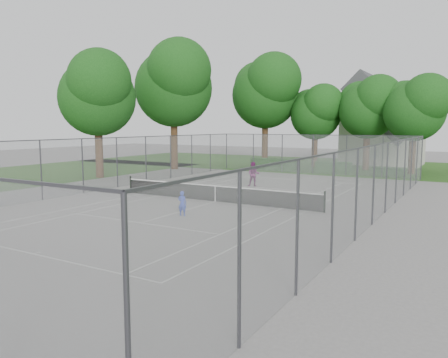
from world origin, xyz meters
The scene contains 17 objects.
ground centered at (0.00, 0.00, 0.00)m, with size 120.00×120.00×0.00m, color slate.
grass_far centered at (0.00, 26.00, 0.00)m, with size 60.00×20.00×0.00m, color #234C15.
court_markings centered at (0.00, 0.00, 0.01)m, with size 11.03×23.83×0.01m.
tennis_net centered at (0.00, 0.00, 0.51)m, with size 12.87×0.10×1.10m.
perimeter_fence centered at (0.00, 0.00, 1.81)m, with size 18.08×34.08×3.52m.
tree_far_left centered at (-7.36, 22.72, 8.22)m, with size 8.32×7.59×11.95m.
tree_far_midleft centered at (-1.91, 23.32, 5.88)m, with size 5.95×5.44×8.56m.
tree_far_midright centered at (3.48, 22.85, 6.25)m, with size 6.34×5.78×9.11m.
tree_far_right centered at (7.86, 21.04, 6.03)m, with size 6.11×5.58×8.78m.
tree_side_back centered at (-13.22, 14.01, 8.60)m, with size 8.70×7.94×12.51m.
tree_side_front centered at (-14.37, 5.08, 7.12)m, with size 7.21×6.58×10.36m.
hedge_left centered at (-4.45, 18.33, 0.55)m, with size 4.41×1.32×1.10m, color #1C4917.
hedge_mid centered at (1.40, 18.68, 0.51)m, with size 3.24×0.93×1.02m, color #1C4917.
hedge_right centered at (6.44, 18.01, 0.39)m, with size 2.58×0.95×0.77m, color #1C4917.
house centered at (3.56, 30.38, 4.15)m, with size 8.29×6.43×10.32m.
girl_player centered at (0.65, -4.13, 0.60)m, with size 0.44×0.29×1.20m, color #3043B4.
woman_player centered at (-0.92, 6.78, 0.87)m, with size 0.85×0.66×1.75m, color #6E245D.
Camera 1 is at (12.81, -21.05, 4.33)m, focal length 35.00 mm.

